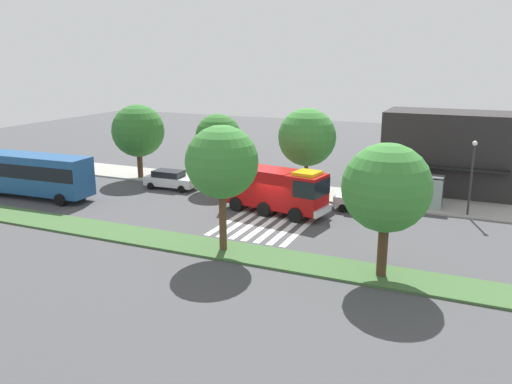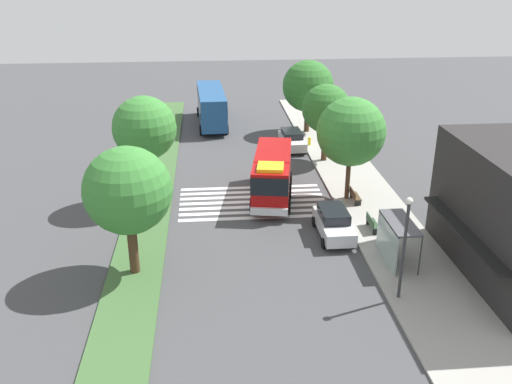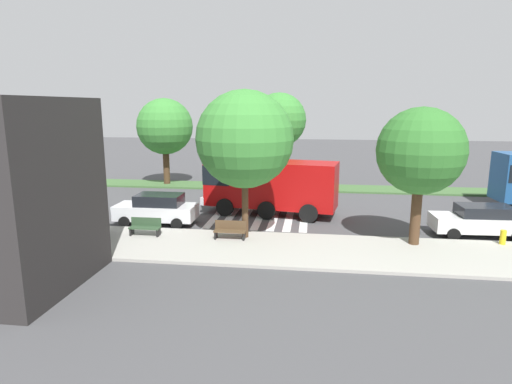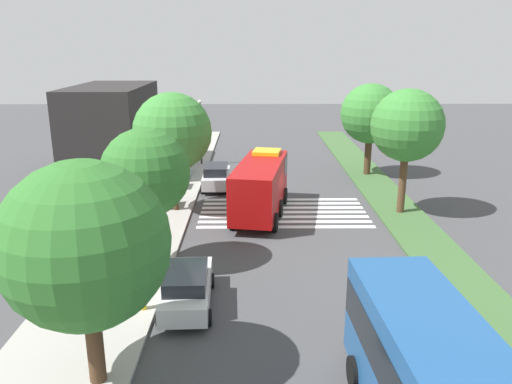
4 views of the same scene
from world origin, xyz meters
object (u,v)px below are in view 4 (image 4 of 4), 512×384
object	(u,v)px
bus_stop_shelter	(187,153)
median_tree_far_west	(407,126)
parked_car_mid	(216,176)
fire_hydrant	(143,301)
sidewalk_tree_far_west	(85,245)
fire_truck	(261,184)
street_lamp	(201,126)
sidewalk_tree_center	(172,132)
parked_car_west	(187,287)
sidewalk_tree_west	(145,173)
median_tree_west	(370,114)
bench_west_of_shelter	(171,199)
bench_near_shelter	(181,181)

from	to	relation	value
bus_stop_shelter	median_tree_far_west	size ratio (longest dim) A/B	0.46
parked_car_mid	fire_hydrant	world-z (taller)	parked_car_mid
bus_stop_shelter	sidewalk_tree_far_west	world-z (taller)	sidewalk_tree_far_west
fire_truck	street_lamp	world-z (taller)	street_lamp
sidewalk_tree_far_west	sidewalk_tree_center	size ratio (longest dim) A/B	0.96
bus_stop_shelter	sidewalk_tree_center	bearing A→B (deg)	-177.68
fire_truck	parked_car_west	bearing A→B (deg)	174.14
bus_stop_shelter	fire_hydrant	distance (m)	21.75
parked_car_west	fire_hydrant	size ratio (longest dim) A/B	6.83
fire_truck	sidewalk_tree_west	xyz separation A→B (m)	(-7.81, 5.39, 2.66)
fire_truck	median_tree_west	size ratio (longest dim) A/B	1.20
bench_west_of_shelter	street_lamp	bearing A→B (deg)	-3.70
bus_stop_shelter	sidewalk_tree_west	bearing A→B (deg)	-178.78
sidewalk_tree_far_west	sidewalk_tree_center	bearing A→B (deg)	0.00
street_lamp	median_tree_far_west	bearing A→B (deg)	-134.24
parked_car_mid	sidewalk_tree_west	size ratio (longest dim) A/B	0.70
median_tree_far_west	bus_stop_shelter	bearing A→B (deg)	56.22
sidewalk_tree_center	median_tree_far_west	world-z (taller)	median_tree_far_west
fire_hydrant	parked_car_mid	bearing A→B (deg)	-5.39
parked_car_mid	bench_west_of_shelter	world-z (taller)	parked_car_mid
parked_car_mid	street_lamp	size ratio (longest dim) A/B	0.83
sidewalk_tree_west	parked_car_mid	bearing A→B (deg)	-9.07
parked_car_west	fire_hydrant	distance (m)	1.80
sidewalk_tree_west	bench_near_shelter	bearing A→B (deg)	1.64
fire_truck	fire_hydrant	distance (m)	13.09
sidewalk_tree_center	median_tree_far_west	xyz separation A→B (m)	(-0.54, -14.13, 0.45)
bench_near_shelter	fire_hydrant	distance (m)	17.71
parked_car_mid	fire_hydrant	distance (m)	18.11
parked_car_mid	street_lamp	xyz separation A→B (m)	(7.34, 1.80, 2.56)
sidewalk_tree_center	fire_hydrant	distance (m)	13.36
parked_car_west	bus_stop_shelter	world-z (taller)	bus_stop_shelter
sidewalk_tree_far_west	sidewalk_tree_west	world-z (taller)	sidewalk_tree_far_west
parked_car_mid	bus_stop_shelter	bearing A→B (deg)	34.65
median_tree_west	fire_truck	bearing A→B (deg)	137.51
parked_car_mid	median_tree_west	bearing A→B (deg)	-73.71
bus_stop_shelter	parked_car_west	bearing A→B (deg)	-173.09
bench_west_of_shelter	sidewalk_tree_center	size ratio (longest dim) A/B	0.22
bench_near_shelter	bench_west_of_shelter	world-z (taller)	same
bench_near_shelter	sidewalk_tree_west	size ratio (longest dim) A/B	0.24
fire_truck	parked_car_west	distance (m)	12.07
bench_west_of_shelter	median_tree_far_west	distance (m)	15.39
bench_near_shelter	median_tree_west	bearing A→B (deg)	-74.95
median_tree_west	fire_hydrant	size ratio (longest dim) A/B	10.29
sidewalk_tree_center	sidewalk_tree_far_west	bearing A→B (deg)	180.00
street_lamp	sidewalk_tree_center	distance (m)	12.95
bench_west_of_shelter	median_tree_west	distance (m)	17.32
bench_near_shelter	median_tree_west	distance (m)	15.66
bench_west_of_shelter	fire_hydrant	world-z (taller)	bench_west_of_shelter
parked_car_mid	bench_west_of_shelter	bearing A→B (deg)	151.26
sidewalk_tree_far_west	sidewalk_tree_west	size ratio (longest dim) A/B	1.08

